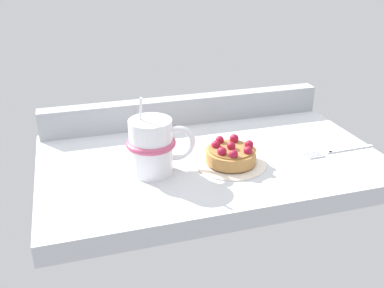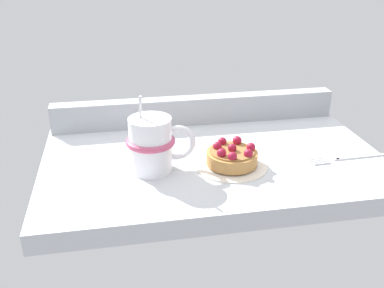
% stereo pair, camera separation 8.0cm
% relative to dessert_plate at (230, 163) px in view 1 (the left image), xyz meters
% --- Properties ---
extents(ground_plane, '(0.67, 0.40, 0.04)m').
position_rel_dessert_plate_xyz_m(ground_plane, '(-0.02, 0.04, -0.02)').
color(ground_plane, silver).
extents(window_rail_back, '(0.65, 0.04, 0.06)m').
position_rel_dessert_plate_xyz_m(window_rail_back, '(-0.02, 0.23, 0.03)').
color(window_rail_back, '#9EA3A8').
rests_on(window_rail_back, ground_plane).
extents(dessert_plate, '(0.14, 0.14, 0.01)m').
position_rel_dessert_plate_xyz_m(dessert_plate, '(0.00, 0.00, 0.00)').
color(dessert_plate, silver).
rests_on(dessert_plate, ground_plane).
extents(raspberry_tart, '(0.10, 0.10, 0.04)m').
position_rel_dessert_plate_xyz_m(raspberry_tart, '(0.00, 0.00, 0.02)').
color(raspberry_tart, '#B77F42').
rests_on(raspberry_tart, dessert_plate).
extents(coffee_mug, '(0.13, 0.09, 0.15)m').
position_rel_dessert_plate_xyz_m(coffee_mug, '(-0.15, 0.01, 0.05)').
color(coffee_mug, white).
rests_on(coffee_mug, ground_plane).
extents(dessert_fork, '(0.16, 0.03, 0.01)m').
position_rel_dessert_plate_xyz_m(dessert_fork, '(0.23, -0.01, 0.00)').
color(dessert_fork, silver).
rests_on(dessert_fork, ground_plane).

